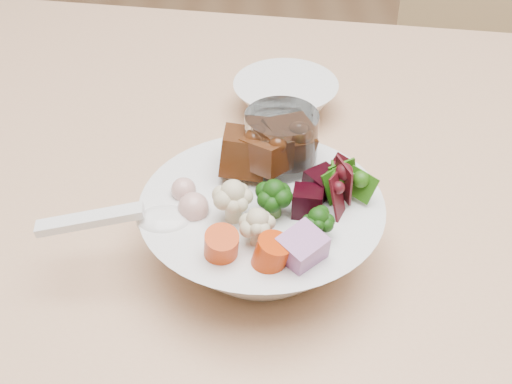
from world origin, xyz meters
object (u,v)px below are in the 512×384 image
(water_glass, at_px, (280,171))
(side_bowl, at_px, (285,98))
(dining_table, at_px, (409,312))
(food_bowl, at_px, (263,225))
(chair_far, at_px, (458,153))

(water_glass, height_order, side_bowl, water_glass)
(dining_table, height_order, food_bowl, food_bowl)
(water_glass, bearing_deg, chair_far, 56.42)
(dining_table, height_order, chair_far, dining_table)
(dining_table, distance_m, chair_far, 0.79)
(food_bowl, height_order, water_glass, food_bowl)
(water_glass, bearing_deg, dining_table, -25.41)
(water_glass, bearing_deg, side_bowl, 84.90)
(side_bowl, bearing_deg, chair_far, 47.17)
(chair_far, relative_size, water_glass, 6.82)
(dining_table, bearing_deg, food_bowl, -170.34)
(dining_table, distance_m, side_bowl, 0.30)
(water_glass, xyz_separation_m, side_bowl, (0.02, 0.19, -0.03))
(chair_far, relative_size, food_bowl, 3.66)
(dining_table, relative_size, chair_far, 2.34)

